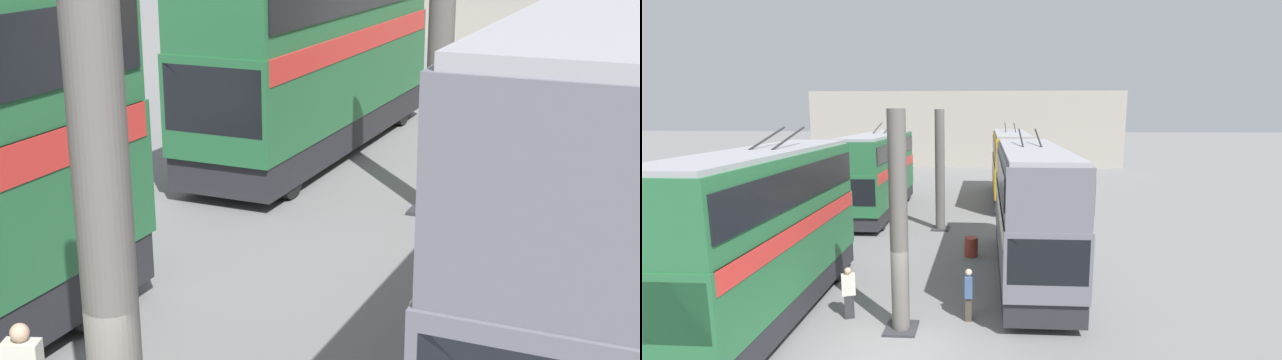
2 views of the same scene
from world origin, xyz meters
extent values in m
cylinder|color=#605B56|center=(1.35, 0.00, 3.30)|extent=(0.53, 0.53, 6.59)
cylinder|color=#605B56|center=(12.36, 0.00, 3.30)|extent=(0.53, 0.53, 6.59)
cube|color=#333338|center=(12.36, 0.00, 0.04)|extent=(0.95, 0.95, 0.08)
cylinder|color=black|center=(9.19, -3.22, 0.51)|extent=(1.01, 0.30, 1.01)
cube|color=#28282D|center=(5.90, -4.27, 0.67)|extent=(9.60, 2.45, 0.78)
cube|color=slate|center=(5.90, -4.27, 2.12)|extent=(9.80, 2.50, 2.12)
cube|color=silver|center=(5.90, -4.27, 2.90)|extent=(9.50, 2.54, 0.55)
cylinder|color=black|center=(16.45, -3.22, 0.52)|extent=(1.05, 0.30, 1.05)
cylinder|color=black|center=(4.94, 3.22, 0.54)|extent=(1.07, 0.30, 1.07)
cylinder|color=black|center=(11.96, 3.22, 0.48)|extent=(0.95, 0.30, 0.95)
cylinder|color=black|center=(11.96, 5.32, 0.48)|extent=(0.95, 0.30, 0.95)
cylinder|color=black|center=(19.63, 3.22, 0.48)|extent=(0.95, 0.30, 0.95)
cylinder|color=black|center=(19.63, 5.32, 0.48)|extent=(0.95, 0.30, 0.95)
cube|color=#28282D|center=(15.89, 4.27, 0.64)|extent=(10.45, 2.45, 0.76)
cube|color=#286B3D|center=(15.89, 4.27, 2.14)|extent=(10.67, 2.50, 2.23)
cube|color=red|center=(15.89, 4.27, 2.98)|extent=(10.35, 2.54, 0.55)
cube|color=black|center=(10.62, 4.27, 2.36)|extent=(0.12, 2.30, 1.42)
sphere|color=tan|center=(2.00, 1.79, 1.57)|extent=(0.22, 0.22, 0.22)
cylinder|color=#933828|center=(8.05, -1.86, 0.43)|extent=(0.61, 0.61, 0.87)
cylinder|color=#933828|center=(8.05, -1.86, 0.43)|extent=(0.64, 0.64, 0.04)
camera|label=1|loc=(-4.93, -4.90, 6.08)|focal=50.00mm
camera|label=2|loc=(-10.53, -2.52, 6.55)|focal=24.00mm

